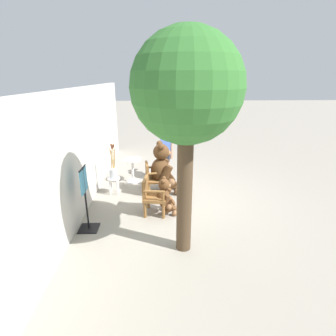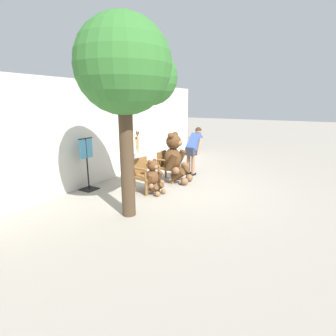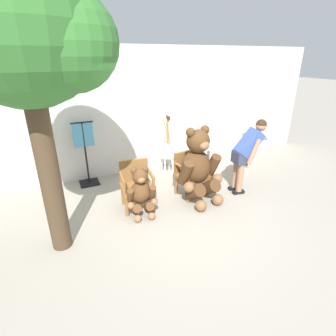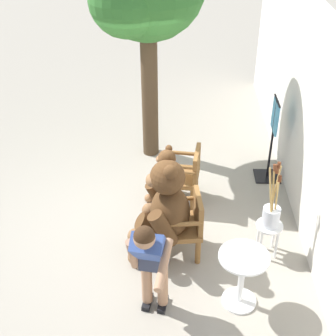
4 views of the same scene
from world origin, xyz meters
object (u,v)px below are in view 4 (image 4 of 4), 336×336
wooden_chair_right (185,223)px  teddy_bear_small (165,175)px  person_visitor (151,257)px  clothing_display_stand (272,138)px  brush_bucket (271,213)px  white_stool (269,231)px  round_side_table (242,274)px  teddy_bear_large (164,209)px  wooden_chair_left (185,174)px

wooden_chair_right → teddy_bear_small: teddy_bear_small is taller
wooden_chair_right → person_visitor: 1.19m
teddy_bear_small → clothing_display_stand: size_ratio=0.64×
wooden_chair_right → clothing_display_stand: 2.23m
brush_bucket → wooden_chair_right: bearing=-89.8°
white_stool → round_side_table: 0.94m
teddy_bear_large → clothing_display_stand: bearing=138.1°
teddy_bear_large → clothing_display_stand: 2.39m
clothing_display_stand → wooden_chair_left: bearing=-64.3°
teddy_bear_large → brush_bucket: (-0.02, 1.33, -0.05)m
wooden_chair_left → wooden_chair_right: 1.11m
round_side_table → wooden_chair_left: bearing=-161.8°
wooden_chair_left → person_visitor: 2.24m
person_visitor → white_stool: 1.85m
brush_bucket → white_stool: bearing=142.1°
wooden_chair_left → clothing_display_stand: clothing_display_stand is taller
wooden_chair_left → teddy_bear_large: (1.13, -0.26, 0.24)m
wooden_chair_left → teddy_bear_large: bearing=-12.8°
teddy_bear_small → brush_bucket: bearing=50.3°
person_visitor → round_side_table: (-0.22, 0.99, -0.44)m
person_visitor → white_stool: size_ratio=3.20×
clothing_display_stand → round_side_table: bearing=-15.1°
teddy_bear_small → white_stool: teddy_bear_small is taller
white_stool → clothing_display_stand: 1.81m
round_side_table → brush_bucket: bearing=152.9°
person_visitor → clothing_display_stand: person_visitor is taller
teddy_bear_small → white_stool: bearing=50.4°
wooden_chair_right → teddy_bear_small: 1.17m
teddy_bear_large → round_side_table: size_ratio=1.99×
white_stool → round_side_table: round_side_table is taller
wooden_chair_left → brush_bucket: bearing=43.8°
wooden_chair_left → round_side_table: bearing=18.2°
white_stool → round_side_table: size_ratio=0.64×
wooden_chair_left → brush_bucket: brush_bucket is taller
wooden_chair_right → person_visitor: (1.06, -0.35, 0.43)m
person_visitor → teddy_bear_large: bearing=175.0°
teddy_bear_small → brush_bucket: brush_bucket is taller
wooden_chair_right → teddy_bear_large: 0.35m
teddy_bear_large → white_stool: (-0.02, 1.33, -0.34)m
teddy_bear_large → white_stool: teddy_bear_large is taller
person_visitor → white_stool: person_visitor is taller
teddy_bear_small → white_stool: 1.76m
clothing_display_stand → white_stool: bearing=-8.7°
wooden_chair_right → person_visitor: bearing=-18.3°
wooden_chair_right → white_stool: (-0.00, 1.07, -0.11)m
teddy_bear_large → person_visitor: person_visitor is taller
wooden_chair_right → clothing_display_stand: (-1.76, 1.34, 0.26)m
wooden_chair_left → round_side_table: wooden_chair_left is taller
wooden_chair_left → round_side_table: (1.95, 0.64, -0.01)m
wooden_chair_left → teddy_bear_large: 1.18m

